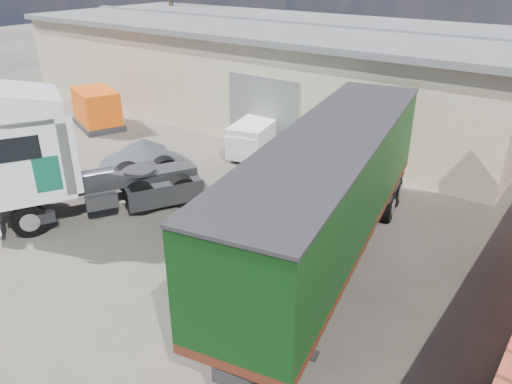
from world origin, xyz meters
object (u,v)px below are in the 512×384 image
Objects in this scene: tractor_unit at (60,162)px; orange_skip at (97,111)px; box_trailer at (331,186)px; panel_van at (257,136)px.

orange_skip is at bearing 164.71° from tractor_unit.
box_trailer is at bearing 45.23° from tractor_unit.
panel_van is (1.87, 9.33, -1.22)m from tractor_unit.
orange_skip is (-17.17, 4.53, -1.68)m from box_trailer.
tractor_unit reaches higher than box_trailer.
orange_skip reaches higher than panel_van.
panel_van is (-7.47, 6.45, -1.74)m from box_trailer.
orange_skip is (-7.83, 7.40, -1.16)m from tractor_unit.
panel_van is at bearing 127.53° from box_trailer.
box_trailer is at bearing -54.49° from panel_van.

